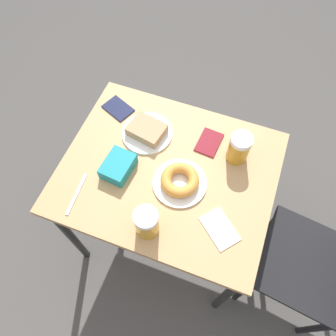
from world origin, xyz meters
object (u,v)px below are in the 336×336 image
Objects in this scene: passport_near_edge at (209,142)px; napkin_folded at (220,229)px; plate_with_donut at (180,181)px; blue_pouch at (118,166)px; beer_mug_left at (239,148)px; beer_mug_center at (147,223)px; plate_with_cake at (147,131)px; fork at (77,194)px; passport_far_edge at (118,108)px.

napkin_folded is at bearing 23.00° from passport_near_edge.
plate_with_donut is 1.60× the size of passport_near_edge.
blue_pouch is at bearing -50.40° from passport_near_edge.
passport_near_edge is (-0.34, -0.15, 0.00)m from napkin_folded.
beer_mug_left reaches higher than passport_near_edge.
passport_near_edge is at bearing -157.00° from napkin_folded.
plate_with_donut is 0.23m from napkin_folded.
beer_mug_left is 0.47m from beer_mug_center.
plate_with_cake is 1.60× the size of beer_mug_left.
fork is 1.25× the size of blue_pouch.
passport_near_edge is at bearing 100.36° from plate_with_cake.
plate_with_cake is 1.62× the size of passport_near_edge.
beer_mug_left is 0.14m from passport_near_edge.
beer_mug_left is at bearing 125.43° from fork.
passport_far_edge is 1.04× the size of blue_pouch.
blue_pouch is (-0.19, -0.20, -0.04)m from beer_mug_center.
beer_mug_center is (0.39, 0.16, 0.05)m from plate_with_cake.
plate_with_donut is 0.40m from fork.
fork is at bearing -45.27° from passport_near_edge.
beer_mug_center is at bearing 35.52° from passport_far_edge.
plate_with_donut is 1.25× the size of napkin_folded.
beer_mug_center is 1.01× the size of passport_near_edge.
fork is (0.36, -0.15, -0.02)m from plate_with_cake.
beer_mug_center is 0.58m from passport_far_edge.
plate_with_donut is 0.22m from beer_mug_center.
blue_pouch is (0.28, 0.13, 0.02)m from passport_far_edge.
plate_with_donut is 1.58× the size of beer_mug_center.
plate_with_donut reaches higher than passport_far_edge.
plate_with_cake is 1.49× the size of blue_pouch.
blue_pouch is at bearing -132.97° from beer_mug_center.
fork is (0.06, -0.55, -0.00)m from napkin_folded.
passport_far_edge is at bearing -154.69° from blue_pouch.
blue_pouch is at bearing -102.12° from napkin_folded.
passport_near_edge is at bearing -101.99° from beer_mug_left.
plate_with_cake is 0.50m from napkin_folded.
passport_far_edge reaches higher than napkin_folded.
passport_near_edge is (-0.22, 0.05, -0.02)m from plate_with_donut.
beer_mug_left and beer_mug_center have the same top height.
beer_mug_left is at bearing 117.69° from blue_pouch.
plate_with_cake reaches higher than fork.
passport_far_edge is (-0.06, -0.55, -0.06)m from beer_mug_left.
plate_with_donut reaches higher than fork.
beer_mug_center is at bearing 47.03° from blue_pouch.
fork is at bearing -83.85° from napkin_folded.
plate_with_cake is 1.26× the size of napkin_folded.
passport_far_edge is at bearing -144.48° from beer_mug_center.
napkin_folded is (0.12, 0.20, -0.02)m from plate_with_donut.
passport_near_edge is (-0.43, 0.10, -0.06)m from beer_mug_center.
beer_mug_center is at bearing -28.58° from beer_mug_left.
plate_with_cake is 0.19m from passport_far_edge.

